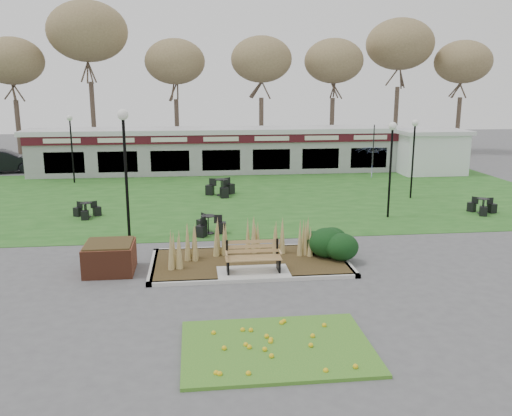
{
  "coord_description": "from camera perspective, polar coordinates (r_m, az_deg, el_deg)",
  "views": [
    {
      "loc": [
        -1.72,
        -15.47,
        5.77
      ],
      "look_at": [
        0.3,
        2.0,
        1.69
      ],
      "focal_mm": 38.0,
      "sensor_mm": 36.0,
      "label": 1
    }
  ],
  "objects": [
    {
      "name": "patio_umbrella",
      "position": [
        30.37,
        12.18,
        4.79
      ],
      "size": [
        2.09,
        2.12,
        2.46
      ],
      "color": "black",
      "rests_on": "ground"
    },
    {
      "name": "lamp_post_far_left",
      "position": [
        33.34,
        -18.92,
        7.4
      ],
      "size": [
        0.33,
        0.33,
        3.97
      ],
      "color": "black",
      "rests_on": "ground"
    },
    {
      "name": "lamp_post_mid_right",
      "position": [
        28.37,
        16.3,
        6.74
      ],
      "size": [
        0.33,
        0.33,
        3.99
      ],
      "color": "black",
      "rests_on": "ground"
    },
    {
      "name": "bistro_set_b",
      "position": [
        28.33,
        -3.67,
        1.9
      ],
      "size": [
        1.58,
        1.52,
        0.86
      ],
      "color": "black",
      "rests_on": "ground"
    },
    {
      "name": "bistro_set_d",
      "position": [
        26.43,
        22.72,
        -0.04
      ],
      "size": [
        1.18,
        1.28,
        0.69
      ],
      "color": "black",
      "rests_on": "ground"
    },
    {
      "name": "tree_backdrop",
      "position": [
        43.58,
        -4.51,
        16.42
      ],
      "size": [
        47.24,
        5.24,
        10.36
      ],
      "color": "#47382B",
      "rests_on": "ground"
    },
    {
      "name": "lamp_post_far_right",
      "position": [
        23.92,
        14.08,
        6.09
      ],
      "size": [
        0.34,
        0.34,
        4.16
      ],
      "color": "black",
      "rests_on": "ground"
    },
    {
      "name": "brick_planter",
      "position": [
        17.5,
        -15.14,
        -5.02
      ],
      "size": [
        1.5,
        1.5,
        0.95
      ],
      "color": "brown",
      "rests_on": "ground"
    },
    {
      "name": "service_hut",
      "position": [
        37.02,
        17.82,
        5.73
      ],
      "size": [
        4.4,
        3.4,
        2.83
      ],
      "color": "white",
      "rests_on": "ground"
    },
    {
      "name": "lamp_post_near_left",
      "position": [
        20.51,
        -13.68,
        6.43
      ],
      "size": [
        0.4,
        0.4,
        4.85
      ],
      "color": "black",
      "rests_on": "ground"
    },
    {
      "name": "flower_bed",
      "position": [
        12.39,
        2.21,
        -14.34
      ],
      "size": [
        4.2,
        3.0,
        0.16
      ],
      "color": "#2A7421",
      "rests_on": "ground"
    },
    {
      "name": "bistro_set_a",
      "position": [
        24.82,
        -17.4,
        -0.43
      ],
      "size": [
        1.23,
        1.08,
        0.65
      ],
      "color": "black",
      "rests_on": "ground"
    },
    {
      "name": "food_pavilion",
      "position": [
        35.73,
        -3.81,
        6.12
      ],
      "size": [
        24.6,
        3.4,
        2.9
      ],
      "color": "#959598",
      "rests_on": "ground"
    },
    {
      "name": "ground",
      "position": [
        16.59,
        -0.23,
        -7.29
      ],
      "size": [
        100.0,
        100.0,
        0.0
      ],
      "primitive_type": "plane",
      "color": "#515154",
      "rests_on": "ground"
    },
    {
      "name": "bistro_set_c",
      "position": [
        21.2,
        -5.04,
        -2.06
      ],
      "size": [
        1.2,
        1.36,
        0.72
      ],
      "color": "black",
      "rests_on": "ground"
    },
    {
      "name": "car_black",
      "position": [
        39.2,
        -25.06,
        4.48
      ],
      "size": [
        4.85,
        2.54,
        1.52
      ],
      "primitive_type": "imported",
      "rotation": [
        0.0,
        0.0,
        1.78
      ],
      "color": "black",
      "rests_on": "ground"
    },
    {
      "name": "planting_bed",
      "position": [
        17.91,
        3.35,
        -4.52
      ],
      "size": [
        6.75,
        3.4,
        1.27
      ],
      "color": "#322514",
      "rests_on": "ground"
    },
    {
      "name": "lawn",
      "position": [
        28.11,
        -2.95,
        1.21
      ],
      "size": [
        34.0,
        16.0,
        0.02
      ],
      "primitive_type": "cube",
      "color": "#22591C",
      "rests_on": "ground"
    },
    {
      "name": "park_bench",
      "position": [
        16.63,
        -0.33,
        -5.09
      ],
      "size": [
        1.7,
        0.66,
        0.93
      ],
      "color": "#9A8145",
      "rests_on": "ground"
    }
  ]
}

